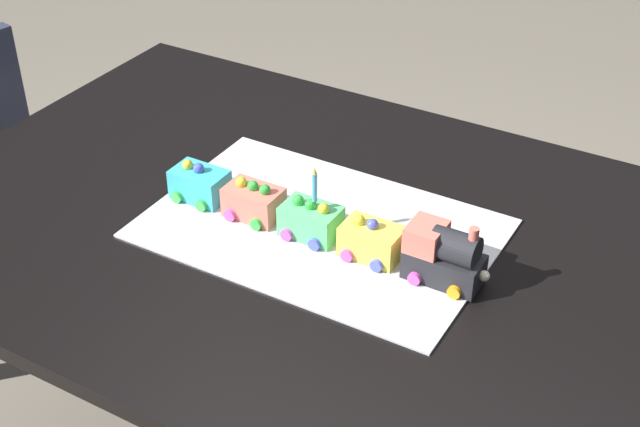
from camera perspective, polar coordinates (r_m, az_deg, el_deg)
name	(u,v)px	position (r m, az deg, el deg)	size (l,w,h in m)	color
dining_table	(296,268)	(1.67, -1.56, -3.47)	(1.40, 1.00, 0.74)	black
cake_board	(320,229)	(1.58, 0.00, -0.96)	(0.60, 0.40, 0.00)	silver
cake_locomotive	(444,255)	(1.45, 7.85, -2.64)	(0.14, 0.08, 0.12)	#232328
cake_car_flatbed_lemon	(372,241)	(1.50, 3.28, -1.73)	(0.10, 0.08, 0.07)	#F4E04C
cake_car_caboose_mint_green	(311,220)	(1.55, -0.58, -0.44)	(0.10, 0.08, 0.07)	#59CC7A
cake_car_gondola_coral	(254,201)	(1.60, -4.22, 0.77)	(0.10, 0.08, 0.07)	#F27260
cake_car_tanker_turquoise	(200,184)	(1.66, -7.62, 1.87)	(0.10, 0.08, 0.07)	#38B7C6
birthday_candle	(315,185)	(1.50, -0.35, 1.82)	(0.01, 0.01, 0.07)	#4CA5E5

